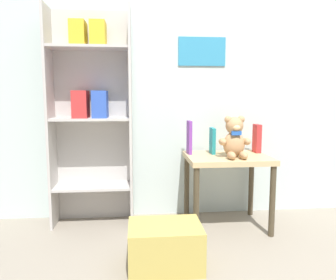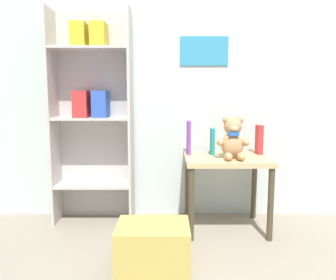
{
  "view_description": "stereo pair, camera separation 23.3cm",
  "coord_description": "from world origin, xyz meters",
  "px_view_note": "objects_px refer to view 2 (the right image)",
  "views": [
    {
      "loc": [
        -0.53,
        -1.12,
        0.94
      ],
      "look_at": [
        -0.31,
        1.18,
        0.63
      ],
      "focal_mm": 35.0,
      "sensor_mm": 36.0,
      "label": 1
    },
    {
      "loc": [
        -0.3,
        -1.13,
        0.94
      ],
      "look_at": [
        -0.31,
        1.18,
        0.63
      ],
      "focal_mm": 35.0,
      "sensor_mm": 36.0,
      "label": 2
    }
  ],
  "objects_px": {
    "book_standing_purple": "(190,138)",
    "book_standing_red": "(261,140)",
    "bookshelf_side": "(95,107)",
    "book_standing_orange": "(237,140)",
    "storage_bin": "(154,245)",
    "display_table": "(228,168)",
    "book_standing_teal": "(214,141)",
    "teddy_bear": "(234,139)"
  },
  "relations": [
    {
      "from": "teddy_bear",
      "to": "book_standing_orange",
      "type": "distance_m",
      "value": 0.2
    },
    {
      "from": "book_standing_red",
      "to": "storage_bin",
      "type": "xyz_separation_m",
      "value": [
        -0.75,
        -0.65,
        -0.51
      ]
    },
    {
      "from": "book_standing_teal",
      "to": "book_standing_orange",
      "type": "bearing_deg",
      "value": 8.74
    },
    {
      "from": "book_standing_red",
      "to": "teddy_bear",
      "type": "bearing_deg",
      "value": -138.9
    },
    {
      "from": "book_standing_red",
      "to": "book_standing_orange",
      "type": "bearing_deg",
      "value": -178.75
    },
    {
      "from": "bookshelf_side",
      "to": "teddy_bear",
      "type": "xyz_separation_m",
      "value": [
        1.0,
        -0.26,
        -0.21
      ]
    },
    {
      "from": "book_standing_purple",
      "to": "storage_bin",
      "type": "xyz_separation_m",
      "value": [
        -0.23,
        -0.63,
        -0.53
      ]
    },
    {
      "from": "teddy_bear",
      "to": "book_standing_purple",
      "type": "xyz_separation_m",
      "value": [
        -0.29,
        0.17,
        -0.01
      ]
    },
    {
      "from": "book_standing_red",
      "to": "book_standing_teal",
      "type": "bearing_deg",
      "value": -175.1
    },
    {
      "from": "bookshelf_side",
      "to": "book_standing_orange",
      "type": "xyz_separation_m",
      "value": [
        1.06,
        -0.07,
        -0.24
      ]
    },
    {
      "from": "bookshelf_side",
      "to": "book_standing_red",
      "type": "xyz_separation_m",
      "value": [
        1.23,
        -0.07,
        -0.24
      ]
    },
    {
      "from": "book_standing_orange",
      "to": "book_standing_red",
      "type": "bearing_deg",
      "value": 0.79
    },
    {
      "from": "book_standing_teal",
      "to": "book_standing_red",
      "type": "relative_size",
      "value": 0.9
    },
    {
      "from": "display_table",
      "to": "book_standing_purple",
      "type": "distance_m",
      "value": 0.34
    },
    {
      "from": "book_standing_purple",
      "to": "book_standing_teal",
      "type": "bearing_deg",
      "value": -3.21
    },
    {
      "from": "display_table",
      "to": "storage_bin",
      "type": "xyz_separation_m",
      "value": [
        -0.49,
        -0.53,
        -0.32
      ]
    },
    {
      "from": "bookshelf_side",
      "to": "book_standing_purple",
      "type": "xyz_separation_m",
      "value": [
        0.71,
        -0.08,
        -0.22
      ]
    },
    {
      "from": "book_standing_teal",
      "to": "book_standing_orange",
      "type": "relative_size",
      "value": 0.96
    },
    {
      "from": "book_standing_orange",
      "to": "storage_bin",
      "type": "relative_size",
      "value": 0.49
    },
    {
      "from": "bookshelf_side",
      "to": "book_standing_purple",
      "type": "bearing_deg",
      "value": -6.8
    },
    {
      "from": "display_table",
      "to": "book_standing_red",
      "type": "height_order",
      "value": "book_standing_red"
    },
    {
      "from": "book_standing_purple",
      "to": "book_standing_red",
      "type": "distance_m",
      "value": 0.52
    },
    {
      "from": "bookshelf_side",
      "to": "book_standing_orange",
      "type": "height_order",
      "value": "bookshelf_side"
    },
    {
      "from": "book_standing_purple",
      "to": "book_standing_teal",
      "type": "distance_m",
      "value": 0.17
    },
    {
      "from": "book_standing_orange",
      "to": "storage_bin",
      "type": "distance_m",
      "value": 1.01
    },
    {
      "from": "book_standing_red",
      "to": "storage_bin",
      "type": "height_order",
      "value": "book_standing_red"
    },
    {
      "from": "book_standing_red",
      "to": "display_table",
      "type": "bearing_deg",
      "value": -154.1
    },
    {
      "from": "display_table",
      "to": "book_standing_orange",
      "type": "bearing_deg",
      "value": 53.66
    },
    {
      "from": "book_standing_orange",
      "to": "book_standing_teal",
      "type": "bearing_deg",
      "value": -171.93
    },
    {
      "from": "teddy_bear",
      "to": "book_standing_teal",
      "type": "xyz_separation_m",
      "value": [
        -0.11,
        0.17,
        -0.04
      ]
    },
    {
      "from": "book_standing_purple",
      "to": "storage_bin",
      "type": "distance_m",
      "value": 0.86
    },
    {
      "from": "bookshelf_side",
      "to": "display_table",
      "type": "distance_m",
      "value": 1.07
    },
    {
      "from": "teddy_bear",
      "to": "book_standing_orange",
      "type": "bearing_deg",
      "value": 72.98
    },
    {
      "from": "bookshelf_side",
      "to": "book_standing_orange",
      "type": "distance_m",
      "value": 1.09
    },
    {
      "from": "bookshelf_side",
      "to": "storage_bin",
      "type": "height_order",
      "value": "bookshelf_side"
    },
    {
      "from": "teddy_bear",
      "to": "storage_bin",
      "type": "distance_m",
      "value": 0.88
    },
    {
      "from": "book_standing_purple",
      "to": "book_standing_teal",
      "type": "xyz_separation_m",
      "value": [
        0.17,
        -0.0,
        -0.03
      ]
    },
    {
      "from": "bookshelf_side",
      "to": "display_table",
      "type": "relative_size",
      "value": 2.7
    },
    {
      "from": "display_table",
      "to": "book_standing_purple",
      "type": "relative_size",
      "value": 2.38
    },
    {
      "from": "book_standing_purple",
      "to": "storage_bin",
      "type": "height_order",
      "value": "book_standing_purple"
    },
    {
      "from": "book_standing_purple",
      "to": "book_standing_teal",
      "type": "height_order",
      "value": "book_standing_purple"
    },
    {
      "from": "book_standing_purple",
      "to": "teddy_bear",
      "type": "bearing_deg",
      "value": -33.4
    }
  ]
}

